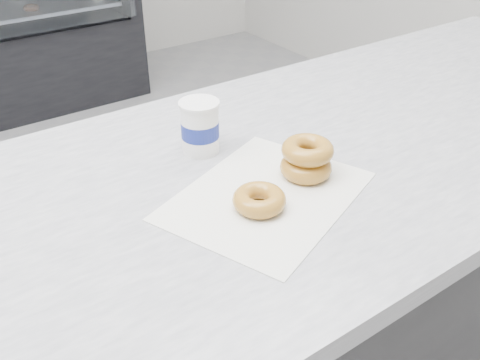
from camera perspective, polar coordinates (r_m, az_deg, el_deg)
The scene contains 5 objects.
ground at distance 1.92m, azimuth -18.02°, elevation -17.24°, with size 5.00×5.00×0.00m, color gray.
wax_paper at distance 0.91m, azimuth 2.87°, elevation -1.67°, with size 0.34×0.26×0.00m, color silver.
donut_single at distance 0.87m, azimuth 2.06°, elevation -2.11°, with size 0.09×0.09×0.03m, color #BA8A33.
donut_stack at distance 0.96m, azimuth 7.13°, elevation 2.28°, with size 0.13×0.13×0.07m.
coffee_cup at distance 1.03m, azimuth -4.29°, elevation 5.72°, with size 0.08×0.08×0.10m.
Camera 1 is at (-0.20, -1.28, 1.41)m, focal length 40.00 mm.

